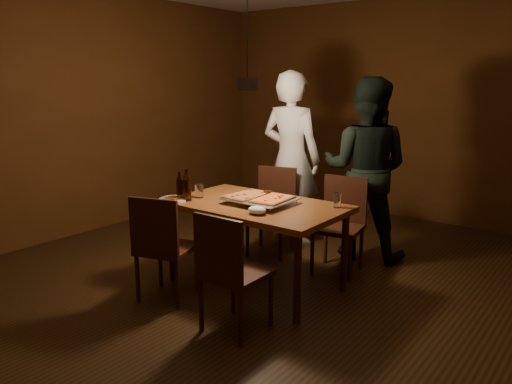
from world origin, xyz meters
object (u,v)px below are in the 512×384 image
Objects in this scene: chair_far_right at (341,215)px; diner_white at (291,159)px; chair_near_left at (161,239)px; pizza_tray at (260,201)px; diner_dark at (365,169)px; beer_bottle_b at (187,185)px; plate_slice at (174,199)px; chair_near_right at (228,263)px; beer_bottle_a at (180,186)px; chair_far_left at (273,202)px; dining_table at (256,212)px; pendant_lamp at (247,83)px.

diner_white is at bearing -35.21° from chair_far_right.
chair_near_left is 0.89m from pizza_tray.
pizza_tray is at bearing 60.26° from diner_dark.
beer_bottle_b reaches higher than pizza_tray.
pizza_tray reaches higher than plate_slice.
chair_near_left is 0.28× the size of diner_white.
chair_near_right is at bearing -65.91° from pizza_tray.
beer_bottle_a is at bearing -153.07° from pizza_tray.
chair_far_left is 1.97× the size of plate_slice.
beer_bottle_b reaches higher than dining_table.
chair_far_left is 1.06× the size of chair_near_right.
beer_bottle_b is 0.18m from plate_slice.
beer_bottle_b is (-0.54, -0.29, 0.21)m from dining_table.
chair_near_left is at bearing 54.64° from diner_dark.
diner_dark is at bearing -99.29° from chair_far_right.
chair_near_left is 0.48× the size of pendant_lamp.
chair_near_right reaches higher than dining_table.
chair_far_left is (-0.41, 0.83, -0.14)m from dining_table.
chair_far_right is 0.61m from diner_dark.
plate_slice is (-0.24, -1.17, 0.22)m from chair_far_left.
diner_dark reaches higher than plate_slice.
beer_bottle_b reaches higher than chair_far_left.
diner_white is (-0.47, 1.18, 0.17)m from pizza_tray.
chair_near_right is at bearing -23.63° from chair_near_left.
chair_near_left is at bearing -118.91° from pizza_tray.
beer_bottle_b is 1.02m from pendant_lamp.
plate_slice is 1.57m from diner_white.
beer_bottle_b is at bearing 39.45° from chair_far_right.
diner_white reaches higher than chair_near_right.
chair_near_left is (-0.40, -0.73, -0.14)m from dining_table.
chair_near_left is 1.97m from diner_white.
beer_bottle_b is at bearing 68.83° from chair_far_left.
chair_near_right is 2.12m from diner_dark.
plate_slice is (-1.02, 0.46, 0.22)m from chair_near_right.
chair_far_right is (0.81, -0.03, 0.00)m from chair_far_left.
chair_near_right is 1.14m from plate_slice.
chair_far_left is 0.27× the size of diner_white.
chair_far_left is 0.28× the size of diner_dark.
pendant_lamp reaches higher than chair_near_left.
dining_table is at bearing 114.22° from chair_near_right.
dining_table is at bearing 43.12° from chair_near_left.
pendant_lamp is at bearing 50.07° from chair_near_left.
chair_far_left is at bearing 79.25° from beer_bottle_a.
beer_bottle_a is (-0.62, -0.29, 0.20)m from dining_table.
diner_dark is (0.84, 0.08, -0.03)m from diner_white.
beer_bottle_a is (-0.99, 0.51, 0.34)m from chair_near_right.
chair_far_right is at bearing 66.13° from pizza_tray.
chair_far_left is at bearing -11.98° from chair_far_right.
diner_white is at bearing 83.15° from beer_bottle_a.
beer_bottle_a is 0.08m from beer_bottle_b.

